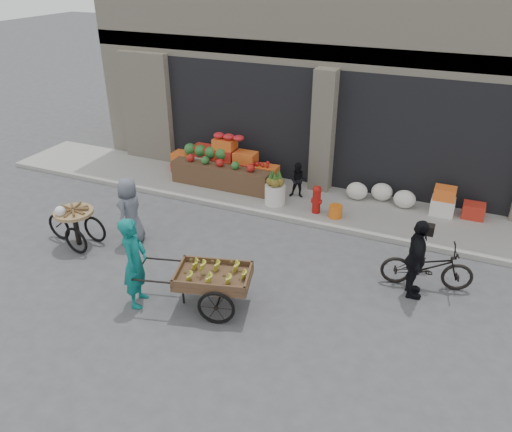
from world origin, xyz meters
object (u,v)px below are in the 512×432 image
at_px(fire_hydrant, 317,198).
at_px(orange_bucket, 335,211).
at_px(banana_cart, 210,275).
at_px(tricycle_cart, 75,222).
at_px(bicycle, 427,266).
at_px(cyclist, 416,259).
at_px(vendor_woman, 135,262).
at_px(vendor_grey, 130,211).
at_px(seated_person, 298,180).
at_px(pineapple_bin, 275,194).

bearing_deg(fire_hydrant, orange_bucket, -5.71).
relative_size(banana_cart, tricycle_cart, 1.67).
height_order(bicycle, cyclist, cyclist).
relative_size(orange_bucket, cyclist, 0.20).
bearing_deg(banana_cart, orange_bucket, 59.01).
xyz_separation_m(vendor_woman, tricycle_cart, (-2.47, 1.19, -0.31)).
xyz_separation_m(orange_bucket, bicycle, (2.31, -1.87, 0.18)).
xyz_separation_m(banana_cart, cyclist, (3.29, 1.81, 0.11)).
bearing_deg(vendor_woman, fire_hydrant, -40.63).
bearing_deg(vendor_grey, vendor_woman, 34.10).
distance_m(banana_cart, tricycle_cart, 3.83).
bearing_deg(seated_person, vendor_woman, -113.43).
xyz_separation_m(tricycle_cart, bicycle, (7.24, 1.47, -0.11)).
xyz_separation_m(orange_bucket, vendor_grey, (-3.87, -2.75, 0.50)).
xyz_separation_m(vendor_woman, vendor_grey, (-1.43, 1.78, -0.11)).
distance_m(pineapple_bin, banana_cart, 4.22).
bearing_deg(banana_cart, cyclist, 13.92).
height_order(orange_bucket, vendor_woman, vendor_woman).
bearing_deg(fire_hydrant, bicycle, -34.32).
height_order(banana_cart, tricycle_cart, tricycle_cart).
relative_size(bicycle, cyclist, 1.09).
xyz_separation_m(fire_hydrant, seated_person, (-0.70, 0.65, 0.08)).
distance_m(orange_bucket, vendor_grey, 4.78).
distance_m(fire_hydrant, tricycle_cart, 5.57).
height_order(banana_cart, vendor_woman, vendor_woman).
height_order(seated_person, vendor_grey, vendor_grey).
xyz_separation_m(banana_cart, vendor_grey, (-2.70, 1.34, 0.08)).
distance_m(fire_hydrant, orange_bucket, 0.55).
bearing_deg(cyclist, fire_hydrant, 36.73).
height_order(vendor_woman, cyclist, vendor_woman).
distance_m(pineapple_bin, vendor_grey, 3.67).
relative_size(vendor_grey, cyclist, 0.97).
relative_size(seated_person, cyclist, 0.59).
height_order(seated_person, tricycle_cart, seated_person).
relative_size(banana_cart, bicycle, 1.40).
bearing_deg(tricycle_cart, banana_cart, -7.16).
relative_size(seated_person, bicycle, 0.54).
bearing_deg(bicycle, tricycle_cart, 89.78).
bearing_deg(cyclist, tricycle_cart, 86.94).
relative_size(pineapple_bin, banana_cart, 0.22).
bearing_deg(pineapple_bin, vendor_grey, -128.62).
distance_m(fire_hydrant, vendor_woman, 4.99).
bearing_deg(vendor_grey, fire_hydrant, 125.09).
height_order(vendor_grey, cyclist, cyclist).
bearing_deg(bicycle, seated_person, 42.14).
relative_size(tricycle_cart, cyclist, 0.91).
height_order(banana_cart, cyclist, cyclist).
bearing_deg(fire_hydrant, vendor_grey, -140.34).
bearing_deg(orange_bucket, tricycle_cart, -145.86).
bearing_deg(tricycle_cart, fire_hydrant, 41.58).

